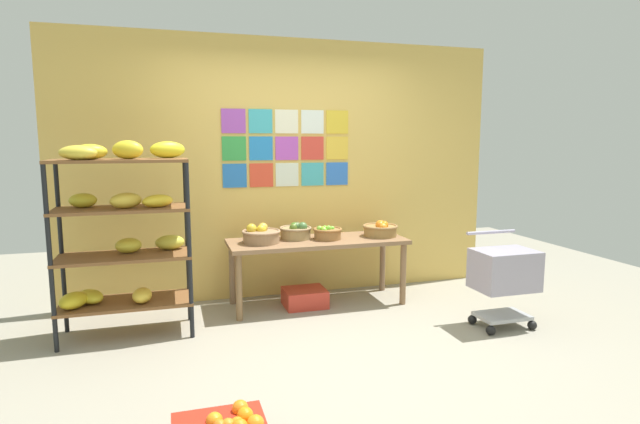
{
  "coord_description": "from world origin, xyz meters",
  "views": [
    {
      "loc": [
        -1.18,
        -3.53,
        1.61
      ],
      "look_at": [
        0.09,
        0.7,
        0.99
      ],
      "focal_mm": 28.53,
      "sensor_mm": 36.0,
      "label": 1
    }
  ],
  "objects_px": {
    "banana_shelf_unit": "(121,225)",
    "fruit_basket_back_left": "(327,233)",
    "fruit_basket_left": "(261,235)",
    "fruit_basket_right": "(380,229)",
    "fruit_basket_back_right": "(296,231)",
    "shopping_cart": "(504,273)",
    "produce_crate_under_table": "(305,298)",
    "display_table": "(317,247)"
  },
  "relations": [
    {
      "from": "fruit_basket_back_right",
      "to": "produce_crate_under_table",
      "type": "relative_size",
      "value": 0.79
    },
    {
      "from": "fruit_basket_back_right",
      "to": "shopping_cart",
      "type": "distance_m",
      "value": 1.96
    },
    {
      "from": "fruit_basket_back_left",
      "to": "produce_crate_under_table",
      "type": "height_order",
      "value": "fruit_basket_back_left"
    },
    {
      "from": "banana_shelf_unit",
      "to": "fruit_basket_back_left",
      "type": "distance_m",
      "value": 1.89
    },
    {
      "from": "fruit_basket_left",
      "to": "fruit_basket_right",
      "type": "height_order",
      "value": "fruit_basket_left"
    },
    {
      "from": "display_table",
      "to": "fruit_basket_right",
      "type": "distance_m",
      "value": 0.68
    },
    {
      "from": "display_table",
      "to": "shopping_cart",
      "type": "xyz_separation_m",
      "value": [
        1.36,
        -1.07,
        -0.1
      ]
    },
    {
      "from": "fruit_basket_right",
      "to": "fruit_basket_back_right",
      "type": "bearing_deg",
      "value": 172.49
    },
    {
      "from": "fruit_basket_back_right",
      "to": "fruit_basket_left",
      "type": "bearing_deg",
      "value": -164.67
    },
    {
      "from": "fruit_basket_back_left",
      "to": "produce_crate_under_table",
      "type": "bearing_deg",
      "value": -175.54
    },
    {
      "from": "fruit_basket_back_left",
      "to": "fruit_basket_back_right",
      "type": "bearing_deg",
      "value": 158.34
    },
    {
      "from": "fruit_basket_back_left",
      "to": "fruit_basket_left",
      "type": "xyz_separation_m",
      "value": [
        -0.66,
        0.01,
        0.01
      ]
    },
    {
      "from": "banana_shelf_unit",
      "to": "shopping_cart",
      "type": "distance_m",
      "value": 3.24
    },
    {
      "from": "banana_shelf_unit",
      "to": "produce_crate_under_table",
      "type": "bearing_deg",
      "value": 10.32
    },
    {
      "from": "banana_shelf_unit",
      "to": "fruit_basket_left",
      "type": "xyz_separation_m",
      "value": [
        1.2,
        0.33,
        -0.2
      ]
    },
    {
      "from": "fruit_basket_back_right",
      "to": "fruit_basket_back_left",
      "type": "height_order",
      "value": "fruit_basket_back_right"
    },
    {
      "from": "display_table",
      "to": "fruit_basket_back_right",
      "type": "height_order",
      "value": "fruit_basket_back_right"
    },
    {
      "from": "display_table",
      "to": "fruit_basket_right",
      "type": "bearing_deg",
      "value": -0.94
    },
    {
      "from": "produce_crate_under_table",
      "to": "shopping_cart",
      "type": "relative_size",
      "value": 0.5
    },
    {
      "from": "fruit_basket_left",
      "to": "fruit_basket_right",
      "type": "bearing_deg",
      "value": -0.57
    },
    {
      "from": "fruit_basket_left",
      "to": "fruit_basket_right",
      "type": "relative_size",
      "value": 1.03
    },
    {
      "from": "fruit_basket_back_right",
      "to": "fruit_basket_left",
      "type": "xyz_separation_m",
      "value": [
        -0.37,
        -0.1,
        -0.0
      ]
    },
    {
      "from": "fruit_basket_back_left",
      "to": "produce_crate_under_table",
      "type": "distance_m",
      "value": 0.67
    },
    {
      "from": "banana_shelf_unit",
      "to": "fruit_basket_left",
      "type": "bearing_deg",
      "value": 15.27
    },
    {
      "from": "banana_shelf_unit",
      "to": "fruit_basket_back_left",
      "type": "xyz_separation_m",
      "value": [
        1.86,
        0.31,
        -0.21
      ]
    },
    {
      "from": "fruit_basket_left",
      "to": "fruit_basket_right",
      "type": "distance_m",
      "value": 1.22
    },
    {
      "from": "fruit_basket_right",
      "to": "fruit_basket_left",
      "type": "bearing_deg",
      "value": 179.43
    },
    {
      "from": "fruit_basket_right",
      "to": "shopping_cart",
      "type": "height_order",
      "value": "shopping_cart"
    },
    {
      "from": "banana_shelf_unit",
      "to": "fruit_basket_right",
      "type": "height_order",
      "value": "banana_shelf_unit"
    },
    {
      "from": "banana_shelf_unit",
      "to": "shopping_cart",
      "type": "bearing_deg",
      "value": -13.38
    },
    {
      "from": "fruit_basket_left",
      "to": "shopping_cart",
      "type": "relative_size",
      "value": 0.45
    },
    {
      "from": "fruit_basket_back_right",
      "to": "fruit_basket_right",
      "type": "height_order",
      "value": "fruit_basket_back_right"
    },
    {
      "from": "fruit_basket_back_right",
      "to": "produce_crate_under_table",
      "type": "xyz_separation_m",
      "value": [
        0.05,
        -0.13,
        -0.64
      ]
    },
    {
      "from": "fruit_basket_back_left",
      "to": "fruit_basket_right",
      "type": "bearing_deg",
      "value": 0.23
    },
    {
      "from": "fruit_basket_back_left",
      "to": "fruit_basket_left",
      "type": "bearing_deg",
      "value": 178.75
    },
    {
      "from": "display_table",
      "to": "shopping_cart",
      "type": "bearing_deg",
      "value": -38.08
    },
    {
      "from": "fruit_basket_back_left",
      "to": "shopping_cart",
      "type": "bearing_deg",
      "value": -39.81
    },
    {
      "from": "shopping_cart",
      "to": "display_table",
      "type": "bearing_deg",
      "value": 130.45
    },
    {
      "from": "display_table",
      "to": "fruit_basket_back_right",
      "type": "relative_size",
      "value": 5.43
    },
    {
      "from": "banana_shelf_unit",
      "to": "shopping_cart",
      "type": "xyz_separation_m",
      "value": [
        3.12,
        -0.74,
        -0.45
      ]
    },
    {
      "from": "fruit_basket_back_left",
      "to": "fruit_basket_left",
      "type": "distance_m",
      "value": 0.66
    },
    {
      "from": "banana_shelf_unit",
      "to": "display_table",
      "type": "xyz_separation_m",
      "value": [
        1.76,
        0.33,
        -0.35
      ]
    }
  ]
}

